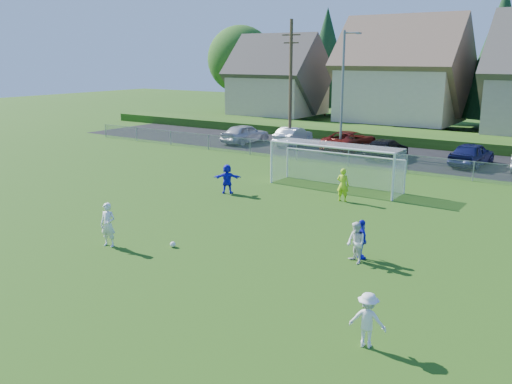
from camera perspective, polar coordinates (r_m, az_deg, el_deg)
ground at (r=18.36m, az=-14.31°, el=-9.30°), size 160.00×160.00×0.00m
asphalt_lot at (r=41.22m, az=15.39°, el=3.58°), size 60.00×60.00×0.00m
grass_embankment at (r=48.24m, az=18.34°, el=5.31°), size 70.00×6.00×0.80m
soccer_ball at (r=21.22m, az=-8.75°, el=-5.47°), size 0.22×0.22×0.22m
player_white_a at (r=21.63m, az=-15.31°, el=-3.34°), size 0.71×0.56×1.72m
player_white_b at (r=19.56m, az=10.48°, el=-5.28°), size 0.92×0.87×1.49m
player_white_c at (r=14.23m, az=11.66°, el=-13.05°), size 1.03×0.71×1.46m
player_blue_a at (r=19.99m, az=11.02°, el=-4.91°), size 0.86×0.87×1.47m
player_blue_b at (r=29.03m, az=-3.05°, el=1.40°), size 1.50×1.18×1.59m
goalkeeper at (r=27.69m, az=9.13°, el=0.75°), size 0.65×0.45×1.71m
car_a at (r=46.21m, az=-1.16°, el=6.17°), size 2.48×4.93×1.61m
car_b at (r=45.25m, az=3.93°, el=5.90°), size 1.96×4.67×1.50m
car_c at (r=42.97m, az=9.80°, el=5.34°), size 2.88×5.76×1.57m
car_d at (r=40.23m, az=13.51°, el=4.46°), size 2.09×4.91×1.41m
car_e at (r=39.22m, az=21.76°, el=3.74°), size 2.38×4.85×1.59m
soccer_goal at (r=30.46m, az=8.52°, el=3.46°), size 7.42×1.90×2.50m
chainlink_fence at (r=36.01m, az=12.59°, el=3.29°), size 52.06×0.06×1.20m
streetlight at (r=40.91m, az=9.15°, el=10.65°), size 1.38×0.18×9.00m
utility_pole at (r=44.13m, az=3.66°, el=11.43°), size 1.60×0.26×10.00m
houses_row at (r=54.57m, az=23.20°, el=13.16°), size 53.90×11.45×13.27m
tree_row at (r=60.90m, az=23.48°, el=12.71°), size 65.98×12.36×13.80m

